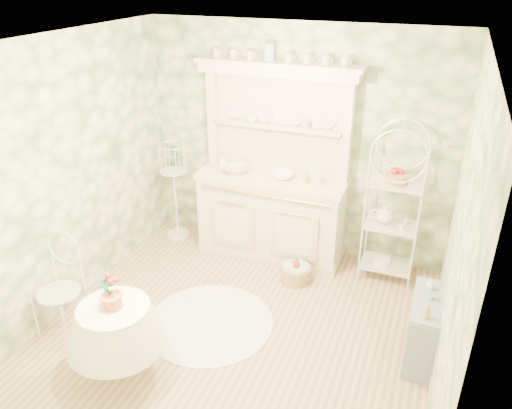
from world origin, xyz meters
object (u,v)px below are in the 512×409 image
(side_shelf, at_px, (423,330))
(round_table, at_px, (118,339))
(kitchen_dresser, at_px, (272,166))
(cafe_chair, at_px, (59,296))
(bakers_rack, at_px, (394,201))
(floor_basket, at_px, (296,272))
(birdcage_stand, at_px, (174,186))

(side_shelf, relative_size, round_table, 0.89)
(kitchen_dresser, xyz_separation_m, cafe_chair, (-1.37, -2.12, -0.73))
(bakers_rack, distance_m, side_shelf, 1.45)
(bakers_rack, bearing_deg, kitchen_dresser, 179.54)
(floor_basket, bearing_deg, bakers_rack, 27.52)
(floor_basket, bearing_deg, round_table, -117.78)
(side_shelf, xyz_separation_m, cafe_chair, (-3.25, -0.90, 0.12))
(kitchen_dresser, height_order, cafe_chair, kitchen_dresser)
(bakers_rack, xyz_separation_m, side_shelf, (0.48, -1.20, -0.65))
(bakers_rack, bearing_deg, cafe_chair, -142.49)
(birdcage_stand, xyz_separation_m, floor_basket, (1.75, -0.43, -0.60))
(kitchen_dresser, height_order, floor_basket, kitchen_dresser)
(birdcage_stand, bearing_deg, floor_basket, -13.93)
(kitchen_dresser, relative_size, floor_basket, 6.20)
(side_shelf, height_order, round_table, round_table)
(bakers_rack, relative_size, birdcage_stand, 1.32)
(bakers_rack, bearing_deg, side_shelf, -67.94)
(side_shelf, distance_m, cafe_chair, 3.37)
(floor_basket, bearing_deg, side_shelf, -27.32)
(kitchen_dresser, height_order, round_table, kitchen_dresser)
(bakers_rack, height_order, cafe_chair, bakers_rack)
(round_table, bearing_deg, birdcage_stand, 107.89)
(cafe_chair, distance_m, floor_basket, 2.48)
(round_table, distance_m, cafe_chair, 0.89)
(kitchen_dresser, distance_m, round_table, 2.56)
(kitchen_dresser, height_order, birdcage_stand, kitchen_dresser)
(bakers_rack, height_order, side_shelf, bakers_rack)
(cafe_chair, xyz_separation_m, floor_basket, (1.85, 1.63, -0.30))
(kitchen_dresser, bearing_deg, cafe_chair, -122.81)
(bakers_rack, distance_m, round_table, 3.10)
(bakers_rack, xyz_separation_m, birdcage_stand, (-2.67, -0.04, -0.23))
(round_table, bearing_deg, kitchen_dresser, 77.72)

